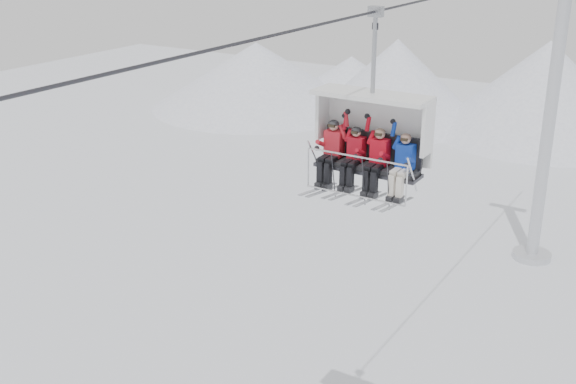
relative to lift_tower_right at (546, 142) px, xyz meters
The scene contains 7 objects.
lift_tower_right is the anchor object (origin of this frame).
haul_cable 23.25m from the lift_tower_right, 90.00° to the right, with size 0.06×0.06×50.00m, color #2E2E33.
chairlift_carrier 19.07m from the lift_tower_right, 90.00° to the right, with size 2.59×1.17×3.98m.
skier_far_left 19.26m from the lift_tower_right, 92.66° to the right, with size 0.41×1.69×1.62m.
skier_center_left 19.25m from the lift_tower_right, 90.93° to the right, with size 0.37×1.69×1.50m.
skier_center_right 19.25m from the lift_tower_right, 89.17° to the right, with size 0.39×1.69×1.57m.
skier_far_right 19.27m from the lift_tower_right, 87.34° to the right, with size 0.38×1.69×1.53m.
Camera 1 is at (6.51, -10.49, 15.06)m, focal length 45.00 mm.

